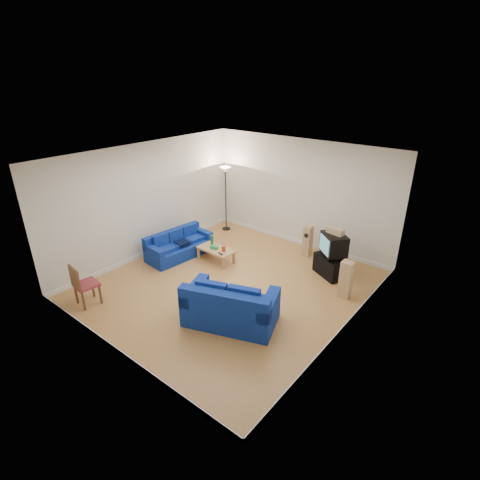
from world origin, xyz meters
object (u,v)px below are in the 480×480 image
Objects in this scene: coffee_table at (216,250)px; television at (334,244)px; sofa_loveseat at (230,309)px; tv_stand at (330,266)px; sofa_three_seat at (178,247)px.

coffee_table is 1.27× the size of television.
tv_stand is (0.71, 3.20, -0.09)m from sofa_loveseat.
sofa_loveseat reaches higher than coffee_table.
sofa_three_seat is at bearing -116.58° from television.
television is (0.02, 0.02, 0.63)m from tv_stand.
sofa_loveseat is at bearing -75.35° from tv_stand.
sofa_three_seat reaches higher than tv_stand.
sofa_three_seat is 1.16m from coffee_table.
tv_stand is (3.94, 1.69, -0.01)m from sofa_three_seat.
tv_stand reaches higher than coffee_table.
coffee_table is 3.13m from tv_stand.
sofa_three_seat is 0.92× the size of sofa_loveseat.
tv_stand is at bearing 118.56° from sofa_three_seat.
coffee_table is at bearing -128.66° from tv_stand.
sofa_loveseat reaches higher than sofa_three_seat.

